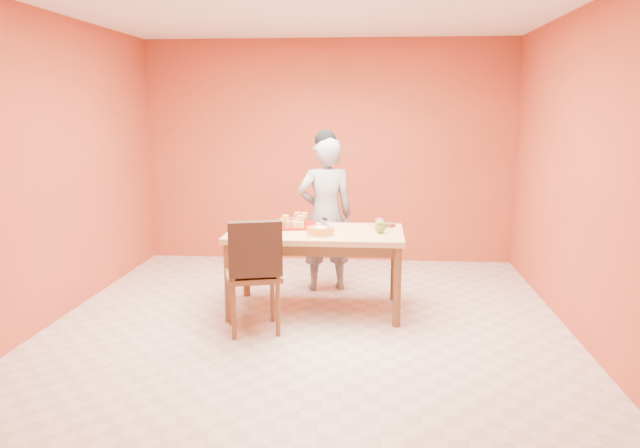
# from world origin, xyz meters

# --- Properties ---
(floor) EXTENTS (5.00, 5.00, 0.00)m
(floor) POSITION_xyz_m (0.00, 0.00, 0.00)
(floor) COLOR #BEB2A2
(floor) RESTS_ON ground
(ceiling) EXTENTS (5.00, 5.00, 0.00)m
(ceiling) POSITION_xyz_m (0.00, 0.00, 2.70)
(ceiling) COLOR white
(ceiling) RESTS_ON wall_back
(wall_back) EXTENTS (4.50, 0.00, 4.50)m
(wall_back) POSITION_xyz_m (0.00, 2.50, 1.35)
(wall_back) COLOR #BC482B
(wall_back) RESTS_ON floor
(wall_left) EXTENTS (0.00, 5.00, 5.00)m
(wall_left) POSITION_xyz_m (-2.25, 0.00, 1.35)
(wall_left) COLOR #BC482B
(wall_left) RESTS_ON floor
(wall_right) EXTENTS (0.00, 5.00, 5.00)m
(wall_right) POSITION_xyz_m (2.25, 0.00, 1.35)
(wall_right) COLOR #BC482B
(wall_right) RESTS_ON floor
(dining_table) EXTENTS (1.60, 0.90, 0.76)m
(dining_table) POSITION_xyz_m (0.04, 0.46, 0.67)
(dining_table) COLOR #E7B578
(dining_table) RESTS_ON floor
(dining_chair) EXTENTS (0.57, 0.64, 0.99)m
(dining_chair) POSITION_xyz_m (-0.44, -0.15, 0.51)
(dining_chair) COLOR brown
(dining_chair) RESTS_ON floor
(pastry_pile) EXTENTS (0.32, 0.32, 0.11)m
(pastry_pile) POSITION_xyz_m (-0.17, 0.63, 0.83)
(pastry_pile) COLOR tan
(pastry_pile) RESTS_ON pastry_platter
(person) EXTENTS (0.66, 0.52, 1.59)m
(person) POSITION_xyz_m (0.07, 1.17, 0.79)
(person) COLOR gray
(person) RESTS_ON floor
(pastry_platter) EXTENTS (0.42, 0.42, 0.02)m
(pastry_platter) POSITION_xyz_m (-0.17, 0.63, 0.77)
(pastry_platter) COLOR maroon
(pastry_platter) RESTS_ON dining_table
(red_dinner_plate) EXTENTS (0.25, 0.25, 0.01)m
(red_dinner_plate) POSITION_xyz_m (-0.11, 0.81, 0.77)
(red_dinner_plate) COLOR maroon
(red_dinner_plate) RESTS_ON dining_table
(white_cake_plate) EXTENTS (0.30, 0.30, 0.01)m
(white_cake_plate) POSITION_xyz_m (0.10, 0.27, 0.77)
(white_cake_plate) COLOR white
(white_cake_plate) RESTS_ON dining_table
(sponge_cake) EXTENTS (0.27, 0.27, 0.06)m
(sponge_cake) POSITION_xyz_m (0.10, 0.27, 0.80)
(sponge_cake) COLOR gold
(sponge_cake) RESTS_ON white_cake_plate
(cake_server) EXTENTS (0.13, 0.25, 0.01)m
(cake_server) POSITION_xyz_m (0.11, 0.45, 0.83)
(cake_server) COLOR white
(cake_server) RESTS_ON sponge_cake
(egg_ornament) EXTENTS (0.12, 0.11, 0.13)m
(egg_ornament) POSITION_xyz_m (0.63, 0.40, 0.82)
(egg_ornament) COLOR olive
(egg_ornament) RESTS_ON dining_table
(magenta_glass) EXTENTS (0.09, 0.09, 0.11)m
(magenta_glass) POSITION_xyz_m (0.62, 0.57, 0.81)
(magenta_glass) COLOR #B41B5A
(magenta_glass) RESTS_ON dining_table
(checker_tin) EXTENTS (0.12, 0.12, 0.03)m
(checker_tin) POSITION_xyz_m (0.72, 0.73, 0.78)
(checker_tin) COLOR #391D0F
(checker_tin) RESTS_ON dining_table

